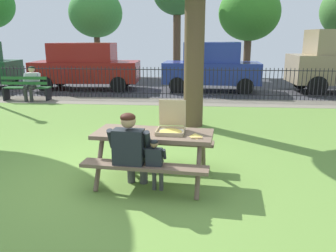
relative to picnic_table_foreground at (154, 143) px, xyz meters
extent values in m
cube|color=olive|center=(-0.79, 1.66, -0.61)|extent=(28.00, 11.46, 0.02)
cube|color=gray|center=(-0.79, 6.69, -0.60)|extent=(28.00, 1.40, 0.01)
cube|color=#38383D|center=(-0.79, 10.80, -0.60)|extent=(28.00, 6.84, 0.01)
cube|color=brown|center=(0.00, 0.00, 0.14)|extent=(1.86, 0.92, 0.06)
cube|color=brown|center=(-0.06, -0.60, -0.16)|extent=(1.82, 0.44, 0.05)
cube|color=brown|center=(0.06, 0.60, -0.16)|extent=(1.82, 0.44, 0.05)
cylinder|color=brown|center=(-0.77, -0.34, -0.24)|extent=(0.11, 0.44, 0.74)
cylinder|color=brown|center=(-0.70, 0.48, -0.24)|extent=(0.11, 0.44, 0.74)
cylinder|color=brown|center=(0.70, -0.48, -0.24)|extent=(0.11, 0.44, 0.74)
cylinder|color=brown|center=(0.77, 0.34, -0.24)|extent=(0.11, 0.44, 0.74)
cube|color=tan|center=(0.26, -0.01, 0.18)|extent=(0.44, 0.44, 0.01)
cube|color=silver|center=(0.26, -0.01, 0.19)|extent=(0.40, 0.40, 0.00)
cube|color=tan|center=(0.26, -0.22, 0.21)|extent=(0.42, 0.03, 0.04)
cube|color=tan|center=(0.27, 0.19, 0.21)|extent=(0.42, 0.03, 0.04)
cube|color=tan|center=(0.06, 0.00, 0.21)|extent=(0.03, 0.42, 0.04)
cube|color=tan|center=(0.47, -0.02, 0.21)|extent=(0.03, 0.42, 0.04)
cube|color=tan|center=(0.27, 0.21, 0.44)|extent=(0.42, 0.08, 0.42)
cylinder|color=tan|center=(0.26, -0.01, 0.19)|extent=(0.36, 0.36, 0.01)
cylinder|color=#E9C750|center=(0.26, -0.01, 0.20)|extent=(0.33, 0.33, 0.00)
pyramid|color=#EBC757|center=(0.65, -0.17, 0.18)|extent=(0.17, 0.25, 0.01)
cube|color=tan|center=(0.66, -0.28, 0.18)|extent=(0.17, 0.05, 0.02)
cylinder|color=#444444|center=(-0.33, -0.15, -0.38)|extent=(0.12, 0.12, 0.44)
cylinder|color=#444444|center=(-0.35, -0.36, -0.13)|extent=(0.19, 0.43, 0.15)
cylinder|color=#444444|center=(-0.13, -0.17, -0.38)|extent=(0.12, 0.12, 0.44)
cylinder|color=#444444|center=(-0.15, -0.38, -0.13)|extent=(0.19, 0.43, 0.15)
cube|color=#1E2328|center=(-0.27, -0.58, 0.10)|extent=(0.44, 0.26, 0.52)
cylinder|color=#1E2328|center=(-0.53, -0.50, 0.21)|extent=(0.11, 0.22, 0.31)
cylinder|color=#1E2328|center=(-0.01, -0.55, 0.21)|extent=(0.11, 0.22, 0.31)
sphere|color=tan|center=(-0.27, -0.56, 0.48)|extent=(0.21, 0.21, 0.21)
ellipsoid|color=#391B12|center=(-0.27, -0.57, 0.53)|extent=(0.21, 0.20, 0.12)
cylinder|color=#424242|center=(0.06, -0.39, -0.38)|extent=(0.06, 0.06, 0.44)
cylinder|color=#424242|center=(0.05, -0.50, -0.14)|extent=(0.10, 0.23, 0.08)
cylinder|color=#424242|center=(0.16, -0.40, -0.38)|extent=(0.06, 0.06, 0.44)
cylinder|color=#424242|center=(0.15, -0.51, -0.14)|extent=(0.10, 0.23, 0.08)
cube|color=#1E2328|center=(0.09, -0.61, -0.02)|extent=(0.23, 0.14, 0.27)
cylinder|color=#1E2328|center=(-0.05, -0.57, 0.03)|extent=(0.06, 0.11, 0.16)
cylinder|color=#1E2328|center=(0.23, -0.60, 0.03)|extent=(0.06, 0.11, 0.16)
sphere|color=#8C6647|center=(0.09, -0.60, 0.18)|extent=(0.11, 0.11, 0.11)
ellipsoid|color=black|center=(0.09, -0.61, 0.21)|extent=(0.11, 0.11, 0.06)
cylinder|color=black|center=(-0.79, 7.39, 0.44)|extent=(18.67, 0.03, 0.03)
cylinder|color=black|center=(-0.79, 7.39, -0.43)|extent=(18.67, 0.03, 0.03)
cylinder|color=black|center=(-6.82, 7.39, -0.03)|extent=(0.02, 0.02, 1.13)
cylinder|color=black|center=(-6.68, 7.39, -0.03)|extent=(0.02, 0.02, 1.13)
cylinder|color=black|center=(-6.54, 7.39, -0.03)|extent=(0.02, 0.02, 1.13)
cylinder|color=black|center=(-6.40, 7.39, -0.03)|extent=(0.02, 0.02, 1.13)
cylinder|color=black|center=(-6.26, 7.39, -0.03)|extent=(0.02, 0.02, 1.13)
cylinder|color=black|center=(-6.12, 7.39, -0.03)|extent=(0.02, 0.02, 1.13)
cylinder|color=black|center=(-5.98, 7.39, -0.03)|extent=(0.02, 0.02, 1.13)
cylinder|color=black|center=(-5.84, 7.39, -0.03)|extent=(0.02, 0.02, 1.13)
cylinder|color=black|center=(-5.70, 7.39, -0.03)|extent=(0.02, 0.02, 1.13)
cylinder|color=black|center=(-5.56, 7.39, -0.03)|extent=(0.02, 0.02, 1.13)
cylinder|color=black|center=(-5.42, 7.39, -0.03)|extent=(0.02, 0.02, 1.13)
cylinder|color=black|center=(-5.28, 7.39, -0.03)|extent=(0.02, 0.02, 1.13)
cylinder|color=black|center=(-5.14, 7.39, -0.03)|extent=(0.02, 0.02, 1.13)
cylinder|color=black|center=(-5.00, 7.39, -0.03)|extent=(0.02, 0.02, 1.13)
cylinder|color=black|center=(-4.86, 7.39, -0.03)|extent=(0.02, 0.02, 1.13)
cylinder|color=black|center=(-4.72, 7.39, -0.03)|extent=(0.02, 0.02, 1.13)
cylinder|color=black|center=(-4.58, 7.39, -0.03)|extent=(0.02, 0.02, 1.13)
cylinder|color=black|center=(-4.44, 7.39, -0.03)|extent=(0.02, 0.02, 1.13)
cylinder|color=black|center=(-4.30, 7.39, -0.03)|extent=(0.02, 0.02, 1.13)
cylinder|color=black|center=(-4.16, 7.39, -0.03)|extent=(0.02, 0.02, 1.13)
cylinder|color=black|center=(-4.01, 7.39, -0.03)|extent=(0.02, 0.02, 1.13)
cylinder|color=black|center=(-3.87, 7.39, -0.03)|extent=(0.02, 0.02, 1.13)
cylinder|color=black|center=(-3.73, 7.39, -0.03)|extent=(0.02, 0.02, 1.13)
cylinder|color=black|center=(-3.59, 7.39, -0.03)|extent=(0.02, 0.02, 1.13)
cylinder|color=black|center=(-3.45, 7.39, -0.03)|extent=(0.02, 0.02, 1.13)
cylinder|color=black|center=(-3.31, 7.39, -0.03)|extent=(0.02, 0.02, 1.13)
cylinder|color=black|center=(-3.17, 7.39, -0.03)|extent=(0.02, 0.02, 1.13)
cylinder|color=black|center=(-3.03, 7.39, -0.03)|extent=(0.02, 0.02, 1.13)
cylinder|color=black|center=(-2.89, 7.39, -0.03)|extent=(0.02, 0.02, 1.13)
cylinder|color=black|center=(-2.75, 7.39, -0.03)|extent=(0.02, 0.02, 1.13)
cylinder|color=black|center=(-2.61, 7.39, -0.03)|extent=(0.02, 0.02, 1.13)
cylinder|color=black|center=(-2.47, 7.39, -0.03)|extent=(0.02, 0.02, 1.13)
cylinder|color=black|center=(-2.33, 7.39, -0.03)|extent=(0.02, 0.02, 1.13)
cylinder|color=black|center=(-2.19, 7.39, -0.03)|extent=(0.02, 0.02, 1.13)
cylinder|color=black|center=(-2.05, 7.39, -0.03)|extent=(0.02, 0.02, 1.13)
cylinder|color=black|center=(-1.91, 7.39, -0.03)|extent=(0.02, 0.02, 1.13)
cylinder|color=black|center=(-1.77, 7.39, -0.03)|extent=(0.02, 0.02, 1.13)
cylinder|color=black|center=(-1.63, 7.39, -0.03)|extent=(0.02, 0.02, 1.13)
cylinder|color=black|center=(-1.49, 7.39, -0.03)|extent=(0.02, 0.02, 1.13)
cylinder|color=black|center=(-1.35, 7.39, -0.03)|extent=(0.02, 0.02, 1.13)
cylinder|color=black|center=(-1.21, 7.39, -0.03)|extent=(0.02, 0.02, 1.13)
cylinder|color=black|center=(-1.07, 7.39, -0.03)|extent=(0.02, 0.02, 1.13)
cylinder|color=black|center=(-0.93, 7.39, -0.03)|extent=(0.02, 0.02, 1.13)
cylinder|color=black|center=(-0.79, 7.39, -0.03)|extent=(0.02, 0.02, 1.13)
cylinder|color=black|center=(-0.65, 7.39, -0.03)|extent=(0.02, 0.02, 1.13)
cylinder|color=black|center=(-0.50, 7.39, -0.03)|extent=(0.02, 0.02, 1.13)
cylinder|color=black|center=(-0.36, 7.39, -0.03)|extent=(0.02, 0.02, 1.13)
cylinder|color=black|center=(-0.22, 7.39, -0.03)|extent=(0.02, 0.02, 1.13)
cylinder|color=black|center=(-0.08, 7.39, -0.03)|extent=(0.02, 0.02, 1.13)
cylinder|color=black|center=(0.06, 7.39, -0.03)|extent=(0.02, 0.02, 1.13)
cylinder|color=black|center=(0.20, 7.39, -0.03)|extent=(0.02, 0.02, 1.13)
cylinder|color=black|center=(0.34, 7.39, -0.03)|extent=(0.02, 0.02, 1.13)
cylinder|color=black|center=(0.48, 7.39, -0.03)|extent=(0.02, 0.02, 1.13)
cylinder|color=black|center=(0.62, 7.39, -0.03)|extent=(0.02, 0.02, 1.13)
cylinder|color=black|center=(0.76, 7.39, -0.03)|extent=(0.02, 0.02, 1.13)
cylinder|color=black|center=(0.90, 7.39, -0.03)|extent=(0.02, 0.02, 1.13)
cylinder|color=black|center=(1.04, 7.39, -0.03)|extent=(0.02, 0.02, 1.13)
cylinder|color=black|center=(1.18, 7.39, -0.03)|extent=(0.02, 0.02, 1.13)
cylinder|color=black|center=(1.32, 7.39, -0.03)|extent=(0.02, 0.02, 1.13)
cylinder|color=black|center=(1.46, 7.39, -0.03)|extent=(0.02, 0.02, 1.13)
cylinder|color=black|center=(1.60, 7.39, -0.03)|extent=(0.02, 0.02, 1.13)
cylinder|color=black|center=(1.74, 7.39, -0.03)|extent=(0.02, 0.02, 1.13)
cylinder|color=black|center=(1.88, 7.39, -0.03)|extent=(0.02, 0.02, 1.13)
cylinder|color=black|center=(2.02, 7.39, -0.03)|extent=(0.02, 0.02, 1.13)
cylinder|color=black|center=(2.16, 7.39, -0.03)|extent=(0.02, 0.02, 1.13)
cylinder|color=black|center=(2.30, 7.39, -0.03)|extent=(0.02, 0.02, 1.13)
cylinder|color=black|center=(2.44, 7.39, -0.03)|extent=(0.02, 0.02, 1.13)
cylinder|color=black|center=(2.58, 7.39, -0.03)|extent=(0.02, 0.02, 1.13)
cylinder|color=black|center=(2.72, 7.39, -0.03)|extent=(0.02, 0.02, 1.13)
cylinder|color=black|center=(2.87, 7.39, -0.03)|extent=(0.02, 0.02, 1.13)
cylinder|color=black|center=(3.01, 7.39, -0.03)|extent=(0.02, 0.02, 1.13)
cylinder|color=black|center=(3.15, 7.39, -0.03)|extent=(0.02, 0.02, 1.13)
cylinder|color=black|center=(3.29, 7.39, -0.03)|extent=(0.02, 0.02, 1.13)
cylinder|color=black|center=(3.43, 7.39, -0.03)|extent=(0.02, 0.02, 1.13)
cylinder|color=black|center=(3.57, 7.39, -0.03)|extent=(0.02, 0.02, 1.13)
cylinder|color=black|center=(3.71, 7.39, -0.03)|extent=(0.02, 0.02, 1.13)
cylinder|color=black|center=(3.85, 7.39, -0.03)|extent=(0.02, 0.02, 1.13)
cylinder|color=black|center=(3.99, 7.39, -0.03)|extent=(0.02, 0.02, 1.13)
cylinder|color=black|center=(4.13, 7.39, -0.03)|extent=(0.02, 0.02, 1.13)
cylinder|color=black|center=(4.27, 7.39, -0.03)|extent=(0.02, 0.02, 1.13)
cylinder|color=black|center=(4.41, 7.39, -0.03)|extent=(0.02, 0.02, 1.13)
cylinder|color=black|center=(4.55, 7.39, -0.03)|extent=(0.02, 0.02, 1.13)
cylinder|color=black|center=(4.69, 7.39, -0.03)|extent=(0.02, 0.02, 1.13)
cylinder|color=black|center=(4.83, 7.39, -0.03)|extent=(0.02, 0.02, 1.13)
cylinder|color=black|center=(4.97, 7.39, -0.03)|extent=(0.02, 0.02, 1.13)
cylinder|color=black|center=(5.11, 7.39, -0.03)|extent=(0.02, 0.02, 1.13)
cylinder|color=black|center=(5.25, 7.39, -0.03)|extent=(0.02, 0.02, 1.13)
cylinder|color=black|center=(5.39, 7.39, -0.03)|extent=(0.02, 0.02, 1.13)
cube|color=#255E2C|center=(-5.41, 6.76, -0.16)|extent=(1.60, 0.20, 0.04)
cube|color=#255E2C|center=(-5.40, 6.62, -0.16)|extent=(1.60, 0.20, 0.04)
cube|color=#255E2C|center=(-5.39, 6.48, -0.16)|extent=(1.60, 0.20, 0.04)
cube|color=#255E2C|center=(-5.39, 6.42, 0.02)|extent=(1.60, 0.15, 0.11)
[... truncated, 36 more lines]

